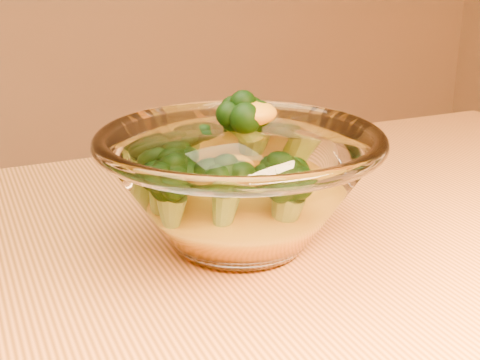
{
  "coord_description": "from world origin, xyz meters",
  "views": [
    {
      "loc": [
        -0.14,
        -0.37,
        0.99
      ],
      "look_at": [
        0.07,
        0.1,
        0.81
      ],
      "focal_mm": 50.0,
      "sensor_mm": 36.0,
      "label": 1
    }
  ],
  "objects": [
    {
      "name": "glass_bowl",
      "position": [
        0.07,
        0.1,
        0.8
      ],
      "size": [
        0.24,
        0.24,
        0.1
      ],
      "color": "white",
      "rests_on": "table"
    },
    {
      "name": "cheese_sauce",
      "position": [
        0.07,
        0.1,
        0.78
      ],
      "size": [
        0.14,
        0.14,
        0.04
      ],
      "primitive_type": "ellipsoid",
      "color": "#FEAA15",
      "rests_on": "glass_bowl"
    },
    {
      "name": "broccoli_heap",
      "position": [
        0.07,
        0.12,
        0.82
      ],
      "size": [
        0.15,
        0.13,
        0.09
      ],
      "color": "black",
      "rests_on": "cheese_sauce"
    }
  ]
}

